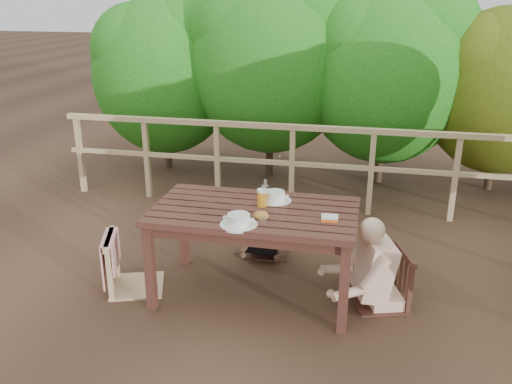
% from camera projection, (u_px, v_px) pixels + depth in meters
% --- Properties ---
extents(ground, '(60.00, 60.00, 0.00)m').
position_uv_depth(ground, '(255.00, 293.00, 4.59)').
color(ground, '#503524').
rests_on(ground, ground).
extents(table, '(1.64, 0.92, 0.76)m').
position_uv_depth(table, '(255.00, 253.00, 4.46)').
color(table, '#3E2119').
rests_on(table, ground).
extents(chair_left, '(0.58, 0.58, 0.92)m').
position_uv_depth(chair_left, '(133.00, 238.00, 4.53)').
color(chair_left, tan).
rests_on(chair_left, ground).
extents(chair_far, '(0.45, 0.45, 0.86)m').
position_uv_depth(chair_far, '(268.00, 212.00, 5.18)').
color(chair_far, '#3E2119').
rests_on(chair_far, ground).
extents(chair_right, '(0.53, 0.53, 0.85)m').
position_uv_depth(chair_right, '(383.00, 256.00, 4.31)').
color(chair_right, '#3E2119').
rests_on(chair_right, ground).
extents(woman, '(0.49, 0.59, 1.14)m').
position_uv_depth(woman, '(269.00, 197.00, 5.15)').
color(woman, black).
rests_on(woman, ground).
extents(diner_right, '(0.74, 0.67, 1.25)m').
position_uv_depth(diner_right, '(389.00, 234.00, 4.24)').
color(diner_right, beige).
rests_on(diner_right, ground).
extents(railing, '(5.60, 0.10, 1.01)m').
position_uv_depth(railing, '(292.00, 167.00, 6.25)').
color(railing, tan).
rests_on(railing, ground).
extents(hedge_row, '(6.60, 1.60, 3.80)m').
position_uv_depth(hedge_row, '(341.00, 36.00, 6.79)').
color(hedge_row, '#216C18').
rests_on(hedge_row, ground).
extents(soup_near, '(0.28, 0.28, 0.09)m').
position_uv_depth(soup_near, '(239.00, 220.00, 4.03)').
color(soup_near, white).
rests_on(soup_near, table).
extents(soup_far, '(0.28, 0.28, 0.09)m').
position_uv_depth(soup_far, '(275.00, 197.00, 4.49)').
color(soup_far, silver).
rests_on(soup_far, table).
extents(bread_roll, '(0.12, 0.09, 0.07)m').
position_uv_depth(bread_roll, '(261.00, 215.00, 4.14)').
color(bread_roll, '#A55C29').
rests_on(bread_roll, table).
extents(beer_glass, '(0.08, 0.08, 0.16)m').
position_uv_depth(beer_glass, '(262.00, 199.00, 4.36)').
color(beer_glass, gold).
rests_on(beer_glass, table).
extents(bottle, '(0.06, 0.06, 0.25)m').
position_uv_depth(bottle, '(265.00, 194.00, 4.33)').
color(bottle, white).
rests_on(bottle, table).
extents(tumbler, '(0.06, 0.06, 0.07)m').
position_uv_depth(tumbler, '(263.00, 222.00, 4.02)').
color(tumbler, silver).
rests_on(tumbler, table).
extents(butter_tub, '(0.13, 0.10, 0.05)m').
position_uv_depth(butter_tub, '(330.00, 219.00, 4.10)').
color(butter_tub, silver).
rests_on(butter_tub, table).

